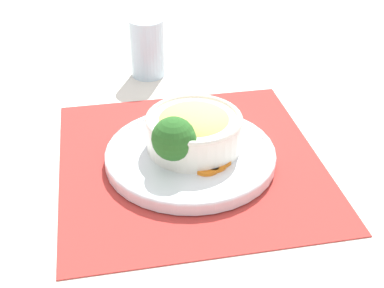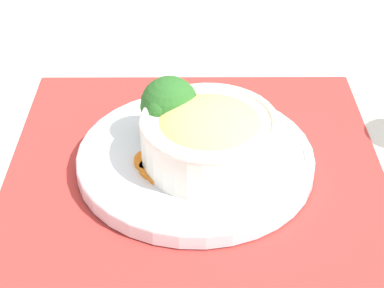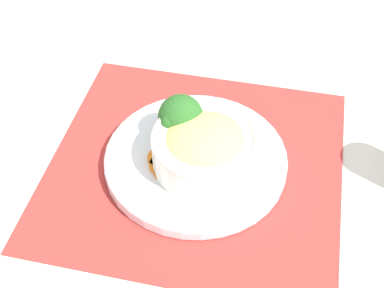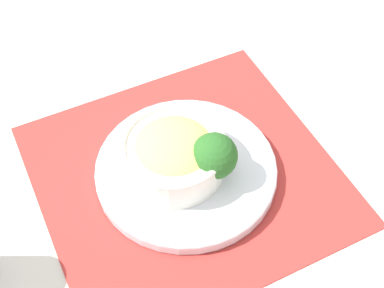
# 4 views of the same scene
# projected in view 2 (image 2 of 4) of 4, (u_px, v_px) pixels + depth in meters

# --- Properties ---
(ground_plane) EXTENTS (4.00, 4.00, 0.00)m
(ground_plane) POSITION_uv_depth(u_px,v_px,m) (195.00, 168.00, 0.76)
(ground_plane) COLOR beige
(placemat) EXTENTS (0.47, 0.49, 0.00)m
(placemat) POSITION_uv_depth(u_px,v_px,m) (195.00, 167.00, 0.76)
(placemat) COLOR #B2332D
(placemat) RESTS_ON ground_plane
(plate) EXTENTS (0.28, 0.28, 0.02)m
(plate) POSITION_uv_depth(u_px,v_px,m) (195.00, 158.00, 0.75)
(plate) COLOR silver
(plate) RESTS_ON placemat
(bowl) EXTENTS (0.16, 0.16, 0.07)m
(bowl) POSITION_uv_depth(u_px,v_px,m) (209.00, 135.00, 0.72)
(bowl) COLOR silver
(bowl) RESTS_ON plate
(broccoli_floret) EXTENTS (0.07, 0.07, 0.08)m
(broccoli_floret) POSITION_uv_depth(u_px,v_px,m) (169.00, 106.00, 0.75)
(broccoli_floret) COLOR #759E51
(broccoli_floret) RESTS_ON plate
(carrot_slice_near) EXTENTS (0.04, 0.04, 0.01)m
(carrot_slice_near) POSITION_uv_depth(u_px,v_px,m) (152.00, 161.00, 0.73)
(carrot_slice_near) COLOR orange
(carrot_slice_near) RESTS_ON plate
(carrot_slice_middle) EXTENTS (0.04, 0.04, 0.01)m
(carrot_slice_middle) POSITION_uv_depth(u_px,v_px,m) (157.00, 168.00, 0.72)
(carrot_slice_middle) COLOR orange
(carrot_slice_middle) RESTS_ON plate
(carrot_slice_far) EXTENTS (0.04, 0.04, 0.01)m
(carrot_slice_far) POSITION_uv_depth(u_px,v_px,m) (165.00, 174.00, 0.71)
(carrot_slice_far) COLOR orange
(carrot_slice_far) RESTS_ON plate
(carrot_slice_extra) EXTENTS (0.04, 0.04, 0.01)m
(carrot_slice_extra) POSITION_uv_depth(u_px,v_px,m) (177.00, 179.00, 0.71)
(carrot_slice_extra) COLOR orange
(carrot_slice_extra) RESTS_ON plate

